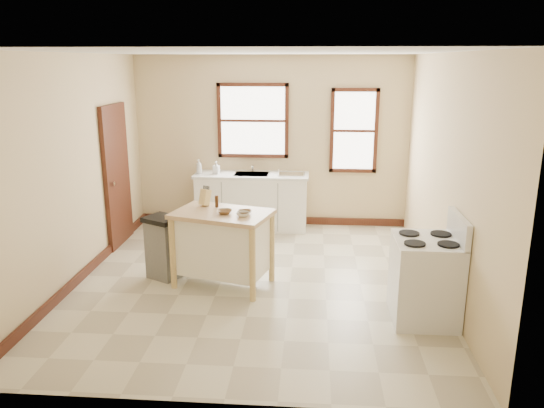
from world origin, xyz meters
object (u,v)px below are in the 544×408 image
(soap_bottle_a, at_px, (199,167))
(knife_block, at_px, (205,198))
(bowl_c, at_px, (243,214))
(kitchen_island, at_px, (223,249))
(trash_bin, at_px, (164,247))
(bowl_a, at_px, (225,212))
(gas_stove, at_px, (426,268))
(pepper_grinder, at_px, (217,201))
(bowl_b, at_px, (245,212))
(soap_bottle_b, at_px, (216,168))
(dish_rack, at_px, (292,172))

(soap_bottle_a, bearing_deg, knife_block, -53.36)
(knife_block, height_order, bowl_c, knife_block)
(kitchen_island, bearing_deg, trash_bin, -175.39)
(kitchen_island, xyz_separation_m, bowl_a, (0.04, -0.07, 0.49))
(gas_stove, bearing_deg, pepper_grinder, 158.42)
(knife_block, height_order, trash_bin, knife_block)
(bowl_b, bearing_deg, trash_bin, 168.72)
(soap_bottle_a, bearing_deg, bowl_b, -43.19)
(pepper_grinder, height_order, gas_stove, gas_stove)
(kitchen_island, relative_size, bowl_a, 6.38)
(soap_bottle_b, xyz_separation_m, pepper_grinder, (0.38, -2.07, -0.01))
(bowl_a, xyz_separation_m, bowl_c, (0.23, -0.10, 0.00))
(dish_rack, relative_size, bowl_b, 2.50)
(pepper_grinder, bearing_deg, trash_bin, -175.81)
(kitchen_island, relative_size, gas_stove, 0.98)
(soap_bottle_a, relative_size, soap_bottle_b, 1.16)
(bowl_a, distance_m, bowl_c, 0.25)
(knife_block, bearing_deg, bowl_a, -15.63)
(soap_bottle_a, relative_size, bowl_a, 1.33)
(soap_bottle_a, distance_m, soap_bottle_b, 0.28)
(soap_bottle_a, distance_m, bowl_c, 2.63)
(bowl_b, bearing_deg, soap_bottle_a, 114.30)
(gas_stove, bearing_deg, bowl_b, 161.25)
(soap_bottle_b, distance_m, bowl_a, 2.40)
(bowl_c, distance_m, gas_stove, 2.13)
(soap_bottle_a, height_order, kitchen_island, soap_bottle_a)
(soap_bottle_b, relative_size, trash_bin, 0.25)
(dish_rack, bearing_deg, knife_block, -124.66)
(bowl_b, bearing_deg, gas_stove, -18.75)
(knife_block, xyz_separation_m, gas_stove, (2.56, -1.01, -0.45))
(pepper_grinder, relative_size, bowl_a, 0.83)
(knife_block, bearing_deg, soap_bottle_a, 136.41)
(trash_bin, distance_m, gas_stove, 3.22)
(pepper_grinder, bearing_deg, bowl_b, -34.55)
(dish_rack, height_order, bowl_a, dish_rack)
(trash_bin, relative_size, gas_stove, 0.69)
(soap_bottle_a, bearing_deg, gas_stove, -21.87)
(soap_bottle_b, relative_size, pepper_grinder, 1.37)
(soap_bottle_b, xyz_separation_m, kitchen_island, (0.48, -2.28, -0.55))
(knife_block, xyz_separation_m, bowl_b, (0.54, -0.32, -0.08))
(trash_bin, bearing_deg, knife_block, 39.70)
(soap_bottle_a, bearing_deg, pepper_grinder, -49.66)
(trash_bin, bearing_deg, bowl_a, 12.96)
(bowl_a, bearing_deg, bowl_c, -23.57)
(soap_bottle_b, bearing_deg, dish_rack, 15.19)
(bowl_c, bearing_deg, trash_bin, 162.98)
(bowl_c, xyz_separation_m, trash_bin, (-1.07, 0.33, -0.56))
(bowl_a, relative_size, bowl_b, 1.08)
(bowl_c, bearing_deg, gas_stove, -15.79)
(knife_block, bearing_deg, soap_bottle_b, 128.53)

